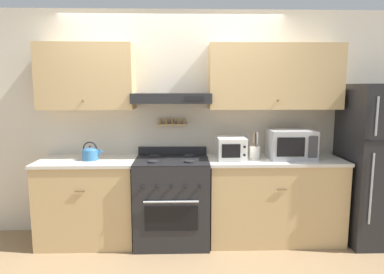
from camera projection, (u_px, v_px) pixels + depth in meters
name	position (u px, v px, depth m)	size (l,w,h in m)	color
ground_plane	(172.00, 253.00, 3.53)	(16.00, 16.00, 0.00)	#937551
wall_back	(181.00, 108.00, 3.89)	(5.20, 0.46, 2.55)	beige
counter_left	(89.00, 201.00, 3.75)	(1.04, 0.62, 0.92)	tan
counter_right	(274.00, 199.00, 3.81)	(1.46, 0.62, 0.92)	tan
stove_range	(172.00, 200.00, 3.75)	(0.79, 0.67, 1.01)	#232326
refrigerator	(382.00, 164.00, 3.73)	(0.79, 0.71, 1.73)	#232326
tea_kettle	(90.00, 153.00, 3.66)	(0.22, 0.17, 0.20)	teal
microwave	(291.00, 144.00, 3.73)	(0.48, 0.37, 0.32)	#ADAFB5
utensil_crock	(255.00, 152.00, 3.71)	(0.11, 0.11, 0.29)	silver
toaster_oven	(231.00, 148.00, 3.70)	(0.30, 0.33, 0.24)	white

